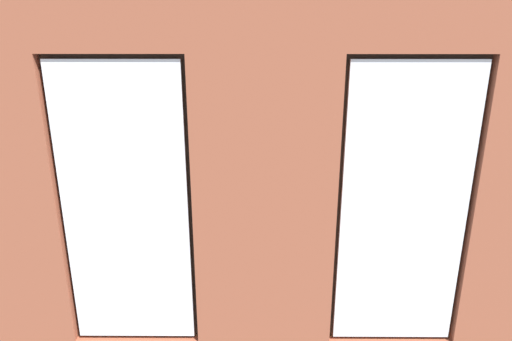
% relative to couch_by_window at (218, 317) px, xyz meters
% --- Properties ---
extents(ground_plane, '(6.94, 6.56, 0.10)m').
position_rel_couch_by_window_xyz_m(ground_plane, '(-0.39, -2.25, -0.38)').
color(ground_plane, brown).
extents(brick_wall_with_windows, '(6.34, 0.30, 3.51)m').
position_rel_couch_by_window_xyz_m(brick_wall_with_windows, '(-0.39, 0.65, 1.42)').
color(brick_wall_with_windows, '#9E5138').
rests_on(brick_wall_with_windows, ground_plane).
extents(white_wall_right, '(0.10, 5.56, 3.51)m').
position_rel_couch_by_window_xyz_m(white_wall_right, '(2.73, -2.05, 1.43)').
color(white_wall_right, silver).
rests_on(white_wall_right, ground_plane).
extents(couch_by_window, '(2.07, 0.87, 0.80)m').
position_rel_couch_by_window_xyz_m(couch_by_window, '(0.00, 0.00, 0.00)').
color(couch_by_window, black).
rests_on(couch_by_window, ground_plane).
extents(couch_left, '(0.96, 2.01, 0.80)m').
position_rel_couch_by_window_xyz_m(couch_left, '(-2.87, -2.29, 0.00)').
color(couch_left, black).
rests_on(couch_left, ground_plane).
extents(coffee_table, '(1.52, 0.75, 0.44)m').
position_rel_couch_by_window_xyz_m(coffee_table, '(-0.16, -2.43, 0.06)').
color(coffee_table, '#A87547').
rests_on(coffee_table, ground_plane).
extents(cup_ceramic, '(0.08, 0.08, 0.10)m').
position_rel_couch_by_window_xyz_m(cup_ceramic, '(-0.58, -2.56, 0.16)').
color(cup_ceramic, silver).
rests_on(cup_ceramic, coffee_table).
extents(candle_jar, '(0.08, 0.08, 0.11)m').
position_rel_couch_by_window_xyz_m(candle_jar, '(0.29, -2.32, 0.16)').
color(candle_jar, '#B7333D').
rests_on(candle_jar, coffee_table).
extents(table_plant_small, '(0.17, 0.17, 0.27)m').
position_rel_couch_by_window_xyz_m(table_plant_small, '(-0.28, -2.32, 0.25)').
color(table_plant_small, gray).
rests_on(table_plant_small, coffee_table).
extents(remote_black, '(0.18, 0.11, 0.02)m').
position_rel_couch_by_window_xyz_m(remote_black, '(-0.16, -2.43, 0.12)').
color(remote_black, black).
rests_on(remote_black, coffee_table).
extents(remote_gray, '(0.18, 0.09, 0.02)m').
position_rel_couch_by_window_xyz_m(remote_gray, '(0.03, -2.52, 0.12)').
color(remote_gray, '#59595B').
rests_on(remote_gray, coffee_table).
extents(media_console, '(0.90, 0.42, 0.52)m').
position_rel_couch_by_window_xyz_m(media_console, '(2.43, -1.95, -0.07)').
color(media_console, black).
rests_on(media_console, ground_plane).
extents(tv_flatscreen, '(1.25, 0.20, 0.86)m').
position_rel_couch_by_window_xyz_m(tv_flatscreen, '(2.43, -1.96, 0.62)').
color(tv_flatscreen, black).
rests_on(tv_flatscreen, media_console).
extents(papasan_chair, '(1.13, 1.13, 0.70)m').
position_rel_couch_by_window_xyz_m(papasan_chair, '(0.36, -4.12, 0.12)').
color(papasan_chair, olive).
rests_on(papasan_chair, ground_plane).
extents(potted_plant_between_couches, '(0.37, 0.37, 0.75)m').
position_rel_couch_by_window_xyz_m(potted_plant_between_couches, '(-1.49, -0.05, 0.16)').
color(potted_plant_between_couches, '#9E5638').
rests_on(potted_plant_between_couches, ground_plane).
extents(potted_plant_by_left_couch, '(0.33, 0.33, 0.60)m').
position_rel_couch_by_window_xyz_m(potted_plant_by_left_couch, '(-2.47, -3.73, 0.06)').
color(potted_plant_by_left_couch, brown).
rests_on(potted_plant_by_left_couch, ground_plane).
extents(potted_plant_foreground_right, '(0.61, 0.61, 0.77)m').
position_rel_couch_by_window_xyz_m(potted_plant_foreground_right, '(2.13, -4.48, 0.19)').
color(potted_plant_foreground_right, '#47423D').
rests_on(potted_plant_foreground_right, ground_plane).
extents(potted_plant_mid_room_small, '(0.45, 0.45, 0.65)m').
position_rel_couch_by_window_xyz_m(potted_plant_mid_room_small, '(-0.91, -3.17, 0.10)').
color(potted_plant_mid_room_small, brown).
rests_on(potted_plant_mid_room_small, ground_plane).
extents(potted_plant_near_tv, '(0.80, 0.76, 1.34)m').
position_rel_couch_by_window_xyz_m(potted_plant_near_tv, '(1.88, -1.05, 0.39)').
color(potted_plant_near_tv, '#9E5638').
rests_on(potted_plant_near_tv, ground_plane).
extents(potted_plant_corner_near_left, '(0.78, 0.78, 1.01)m').
position_rel_couch_by_window_xyz_m(potted_plant_corner_near_left, '(-3.02, -4.53, 0.33)').
color(potted_plant_corner_near_left, '#9E5638').
rests_on(potted_plant_corner_near_left, ground_plane).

